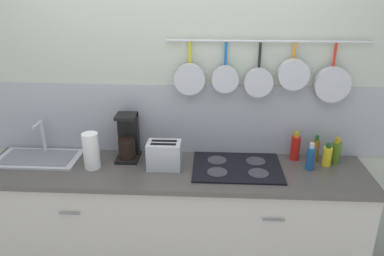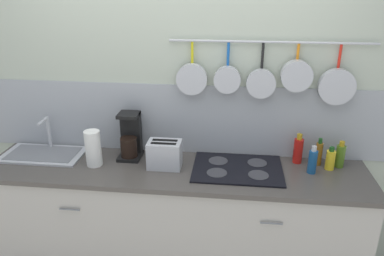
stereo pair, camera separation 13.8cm
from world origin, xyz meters
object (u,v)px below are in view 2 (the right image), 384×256
(coffee_maker, at_px, (130,139))
(bottle_dish_soap, at_px, (319,153))
(bottle_vinegar, at_px, (330,159))
(bottle_olive_oil, at_px, (340,156))
(toaster, at_px, (165,154))
(bottle_cooking_wine, at_px, (298,150))
(bottle_sesame_oil, at_px, (312,161))
(paper_towel_roll, at_px, (93,148))

(coffee_maker, relative_size, bottle_dish_soap, 1.69)
(coffee_maker, bearing_deg, bottle_vinegar, -1.72)
(bottle_vinegar, xyz_separation_m, bottle_olive_oil, (0.07, 0.05, 0.01))
(bottle_vinegar, distance_m, bottle_olive_oil, 0.09)
(coffee_maker, bearing_deg, bottle_olive_oil, 0.14)
(toaster, distance_m, bottle_vinegar, 1.14)
(coffee_maker, distance_m, bottle_cooking_wine, 1.21)
(bottle_sesame_oil, distance_m, bottle_dish_soap, 0.14)
(paper_towel_roll, distance_m, bottle_olive_oil, 1.72)
(toaster, relative_size, bottle_vinegar, 1.49)
(bottle_cooking_wine, bearing_deg, toaster, -169.21)
(bottle_sesame_oil, relative_size, bottle_vinegar, 1.19)
(bottle_dish_soap, bearing_deg, coffee_maker, -179.20)
(bottle_dish_soap, xyz_separation_m, bottle_vinegar, (0.07, -0.06, -0.02))
(paper_towel_roll, height_order, bottle_sesame_oil, paper_towel_roll)
(bottle_cooking_wine, distance_m, bottle_dish_soap, 0.14)
(paper_towel_roll, height_order, toaster, paper_towel_roll)
(bottle_vinegar, bearing_deg, toaster, -175.15)
(coffee_maker, distance_m, bottle_sesame_oil, 1.29)
(bottle_olive_oil, bearing_deg, bottle_dish_soap, 173.91)
(coffee_maker, height_order, bottle_cooking_wine, coffee_maker)
(paper_towel_roll, bearing_deg, bottle_olive_oil, 5.62)
(bottle_cooking_wine, bearing_deg, bottle_sesame_oil, -63.42)
(bottle_sesame_oil, xyz_separation_m, bottle_olive_oil, (0.21, 0.11, -0.00))
(toaster, xyz_separation_m, bottle_dish_soap, (1.07, 0.16, -0.01))
(bottle_sesame_oil, relative_size, bottle_olive_oil, 1.03)
(coffee_maker, xyz_separation_m, bottle_dish_soap, (1.35, 0.02, -0.05))
(paper_towel_roll, height_order, bottle_olive_oil, paper_towel_roll)
(bottle_vinegar, bearing_deg, bottle_dish_soap, 137.60)
(paper_towel_roll, xyz_separation_m, coffee_maker, (0.22, 0.16, 0.01))
(bottle_sesame_oil, height_order, bottle_olive_oil, bottle_sesame_oil)
(bottle_dish_soap, bearing_deg, toaster, -171.60)
(coffee_maker, distance_m, toaster, 0.32)
(bottle_dish_soap, relative_size, bottle_olive_oil, 1.04)
(paper_towel_roll, relative_size, coffee_maker, 0.76)
(bottle_cooking_wine, distance_m, bottle_olive_oil, 0.28)
(bottle_vinegar, bearing_deg, paper_towel_roll, -175.73)
(toaster, xyz_separation_m, bottle_vinegar, (1.14, 0.10, -0.02))
(paper_towel_roll, bearing_deg, toaster, 2.93)
(coffee_maker, xyz_separation_m, bottle_olive_oil, (1.49, 0.00, -0.06))
(bottle_olive_oil, bearing_deg, bottle_vinegar, -148.28)
(bottle_cooking_wine, relative_size, bottle_vinegar, 1.32)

